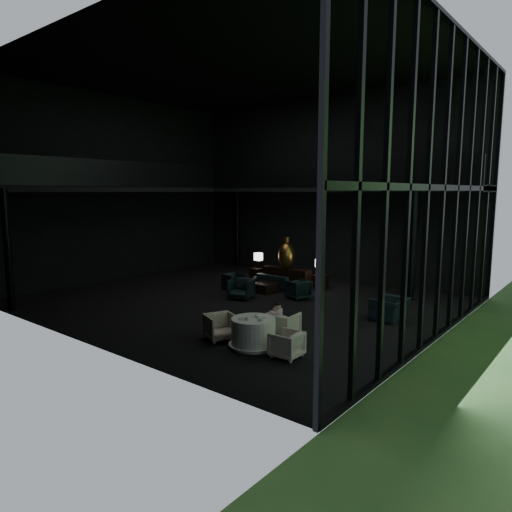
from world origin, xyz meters
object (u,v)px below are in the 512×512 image
Objects in this scene: lounge_armchair_west at (233,281)px; dining_chair_east at (287,345)px; side_table_left at (256,274)px; coffee_table at (265,288)px; dining_table at (253,335)px; dining_chair_west at (221,326)px; lounge_armchair_east at (298,289)px; window_armchair at (390,305)px; bronze_urn at (286,255)px; table_lamp_right at (320,264)px; sofa at (276,279)px; child at (278,312)px; side_table_right at (320,282)px; table_lamp_left at (258,257)px; dining_chair_north at (283,324)px; console at (286,276)px; lounge_armchair_south at (241,287)px.

lounge_armchair_west is 1.09× the size of dining_chair_east.
dining_chair_east is (6.56, -7.02, 0.05)m from side_table_left.
dining_table reaches higher than coffee_table.
lounge_armchair_west is 6.22m from dining_chair_west.
window_armchair reaches higher than lounge_armchair_east.
bronze_urn is 8.07m from dining_table.
table_lamp_right is 0.79× the size of coffee_table.
lounge_armchair_west is at bearing -114.87° from bronze_urn.
sofa is 3.36× the size of child.
side_table_right is at bearing 107.95° from dining_table.
dining_chair_north is (5.63, -6.03, -0.60)m from table_lamp_left.
console is 8.64m from dining_chair_east.
console reaches higher than side_table_right.
bronze_urn is at bearing -115.88° from lounge_armchair_east.
window_armchair is (4.00, -2.58, 0.18)m from side_table_right.
lounge_armchair_west is 7.70m from dining_chair_east.
side_table_left is at bearing -138.98° from dining_chair_east.
window_armchair is 4.62m from dining_chair_east.
bronze_urn is at bearing -60.23° from dining_chair_north.
table_lamp_left is 7.67m from window_armchair.
child reaches higher than dining_chair_east.
side_table_left is 0.83× the size of dining_chair_east.
coffee_table is 5.87m from dining_chair_west.
side_table_left is 9.61m from dining_chair_east.
dining_chair_north is 1.46m from dining_chair_east.
lounge_armchair_east reaches higher than side_table_left.
lounge_armchair_south is at bearing -39.94° from dining_chair_north.
window_armchair is 1.71× the size of dining_chair_east.
child reaches higher than dining_chair_north.
console is 2.77× the size of dining_chair_north.
table_lamp_left is (-1.60, 0.09, 0.65)m from console.
side_table_left is 0.69× the size of lounge_armchair_east.
console is 3.32× the size of table_lamp_right.
window_armchair reaches higher than side_table_left.
lounge_armchair_west is 6.63m from window_armchair.
dining_chair_north reaches higher than lounge_armchair_east.
dining_chair_west is (0.98, -5.18, -0.00)m from lounge_armchair_east.
window_armchair is at bearing 100.70° from lounge_armchair_east.
coffee_table is at bearing -81.68° from bronze_urn.
coffee_table is at bearing 98.16° from sofa.
lounge_armchair_east is at bearing -151.06° from dining_chair_east.
bronze_urn is 1.68× the size of dining_chair_north.
console is 6.13m from window_armchair.
table_lamp_right reaches higher than dining_chair_east.
lounge_armchair_east is (3.46, -1.86, 0.12)m from side_table_left.
bronze_urn is 2.56× the size of side_table_left.
bronze_urn is at bearing -177.74° from table_lamp_right.
coffee_table is (1.29, 0.41, -0.15)m from lounge_armchair_west.
child reaches higher than console.
child reaches higher than side_table_left.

